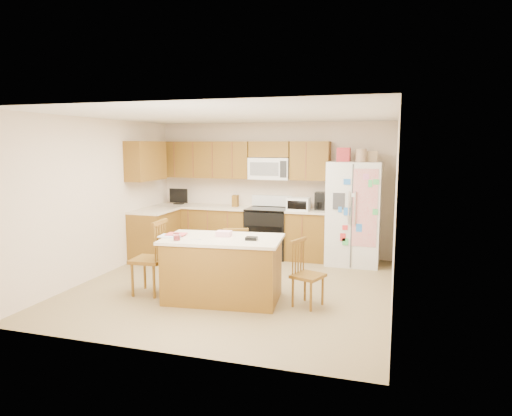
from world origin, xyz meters
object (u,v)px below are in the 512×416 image
(windsor_chair_back, at_px, (235,258))
(refrigerator, at_px, (354,212))
(island, at_px, (223,268))
(windsor_chair_left, at_px, (150,259))
(stove, at_px, (268,232))
(windsor_chair_right, at_px, (306,275))

(windsor_chair_back, bearing_deg, refrigerator, 49.34)
(island, xyz_separation_m, windsor_chair_left, (-1.06, -0.05, 0.06))
(island, height_order, windsor_chair_back, island)
(island, bearing_deg, refrigerator, 58.28)
(stove, height_order, windsor_chair_right, stove)
(refrigerator, xyz_separation_m, island, (-1.51, -2.45, -0.49))
(windsor_chair_left, distance_m, windsor_chair_back, 1.23)
(stove, bearing_deg, windsor_chair_left, -111.45)
(windsor_chair_left, bearing_deg, windsor_chair_back, 33.93)
(stove, distance_m, windsor_chair_left, 2.76)
(stove, bearing_deg, island, -88.70)
(refrigerator, xyz_separation_m, windsor_chair_right, (-0.39, -2.35, -0.51))
(refrigerator, bearing_deg, windsor_chair_back, -130.66)
(stove, distance_m, windsor_chair_back, 1.88)
(refrigerator, bearing_deg, windsor_chair_left, -135.87)
(windsor_chair_right, bearing_deg, stove, 116.10)
(stove, xyz_separation_m, windsor_chair_right, (1.18, -2.41, -0.06))
(windsor_chair_left, xyz_separation_m, windsor_chair_back, (1.02, 0.68, -0.08))
(stove, relative_size, island, 0.67)
(refrigerator, distance_m, windsor_chair_right, 2.44)
(stove, xyz_separation_m, windsor_chair_left, (-1.01, -2.56, 0.02))
(island, distance_m, windsor_chair_right, 1.13)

